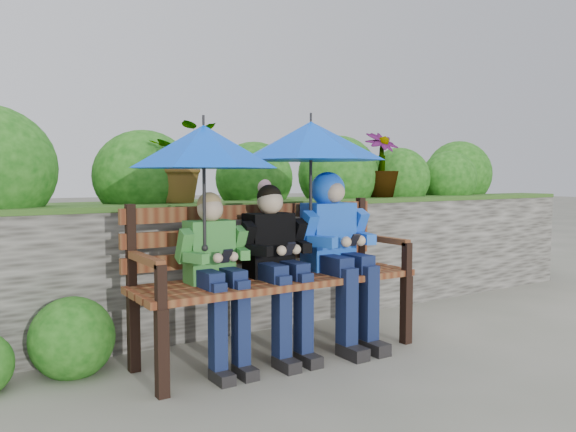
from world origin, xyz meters
TOP-DOWN VIEW (x-y plane):
  - ground at (0.00, 0.00)m, footprint 60.00×60.00m
  - garden_backdrop at (-0.07, 1.61)m, footprint 8.00×2.86m
  - park_bench at (-0.18, 0.02)m, footprint 2.01×0.59m
  - boy_left at (-0.66, -0.07)m, footprint 0.45×0.52m
  - boy_middle at (-0.21, -0.08)m, footprint 0.48×0.56m
  - boy_right at (0.31, -0.07)m, footprint 0.55×0.66m
  - umbrella_left at (-0.73, -0.07)m, footprint 0.94×0.94m
  - umbrella_right at (0.11, -0.03)m, footprint 1.04×1.04m

SIDE VIEW (x-z plane):
  - ground at x=0.00m, z-range 0.00..0.00m
  - park_bench at x=-0.18m, z-range 0.07..1.14m
  - garden_backdrop at x=-0.07m, z-range -0.28..1.51m
  - boy_left at x=-0.66m, z-range 0.09..1.23m
  - boy_middle at x=-0.21m, z-range 0.09..1.27m
  - boy_right at x=0.31m, z-range 0.13..1.40m
  - umbrella_left at x=-0.73m, z-range 1.00..1.84m
  - umbrella_right at x=0.11m, z-range 1.04..1.93m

